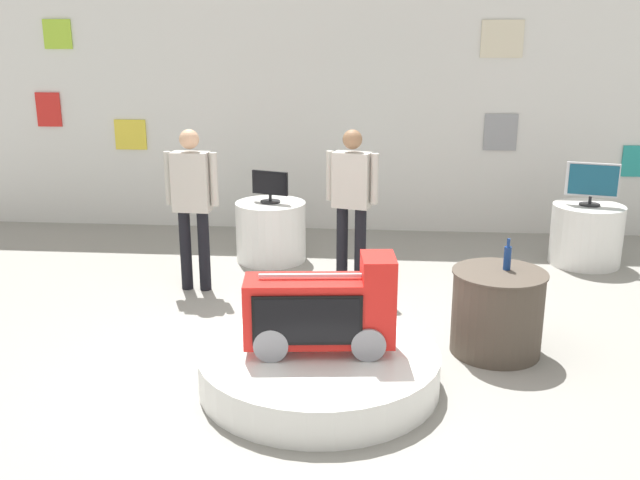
# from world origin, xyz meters

# --- Properties ---
(ground_plane) EXTENTS (30.00, 30.00, 0.00)m
(ground_plane) POSITION_xyz_m (0.00, 0.00, 0.00)
(ground_plane) COLOR gray
(back_wall_display) EXTENTS (11.80, 0.13, 3.24)m
(back_wall_display) POSITION_xyz_m (0.00, 4.29, 1.62)
(back_wall_display) COLOR silver
(back_wall_display) RESTS_ON ground
(main_display_pedestal) EXTENTS (1.84, 1.84, 0.29)m
(main_display_pedestal) POSITION_xyz_m (0.14, -0.34, 0.14)
(main_display_pedestal) COLOR silver
(main_display_pedestal) RESTS_ON ground
(novelty_firetruck_tv) EXTENTS (1.15, 0.51, 0.75)m
(novelty_firetruck_tv) POSITION_xyz_m (0.16, -0.34, 0.59)
(novelty_firetruck_tv) COLOR gray
(novelty_firetruck_tv) RESTS_ON main_display_pedestal
(display_pedestal_left_rear) EXTENTS (0.83, 0.83, 0.71)m
(display_pedestal_left_rear) POSITION_xyz_m (-0.71, 2.77, 0.35)
(display_pedestal_left_rear) COLOR silver
(display_pedestal_left_rear) RESTS_ON ground
(tv_on_left_rear) EXTENTS (0.44, 0.23, 0.37)m
(tv_on_left_rear) POSITION_xyz_m (-0.71, 2.77, 0.90)
(tv_on_left_rear) COLOR black
(tv_on_left_rear) RESTS_ON display_pedestal_left_rear
(display_pedestal_center_rear) EXTENTS (0.82, 0.82, 0.71)m
(display_pedestal_center_rear) POSITION_xyz_m (3.00, 2.94, 0.35)
(display_pedestal_center_rear) COLOR silver
(display_pedestal_center_rear) RESTS_ON ground
(tv_on_center_rear) EXTENTS (0.57, 0.24, 0.50)m
(tv_on_center_rear) POSITION_xyz_m (3.00, 2.93, 0.98)
(tv_on_center_rear) COLOR black
(tv_on_center_rear) RESTS_ON display_pedestal_center_rear
(side_table_round) EXTENTS (0.79, 0.79, 0.72)m
(side_table_round) POSITION_xyz_m (1.58, 0.38, 0.37)
(side_table_round) COLOR #4C4238
(side_table_round) RESTS_ON ground
(bottle_on_side_table) EXTENTS (0.06, 0.06, 0.27)m
(bottle_on_side_table) POSITION_xyz_m (1.64, 0.44, 0.83)
(bottle_on_side_table) COLOR navy
(bottle_on_side_table) RESTS_ON side_table_round
(shopper_browsing_near_truck) EXTENTS (0.56, 0.22, 1.70)m
(shopper_browsing_near_truck) POSITION_xyz_m (-1.35, 1.69, 1.00)
(shopper_browsing_near_truck) COLOR black
(shopper_browsing_near_truck) RESTS_ON ground
(shopper_browsing_rear) EXTENTS (0.54, 0.30, 1.69)m
(shopper_browsing_rear) POSITION_xyz_m (0.29, 1.84, 1.00)
(shopper_browsing_rear) COLOR black
(shopper_browsing_rear) RESTS_ON ground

